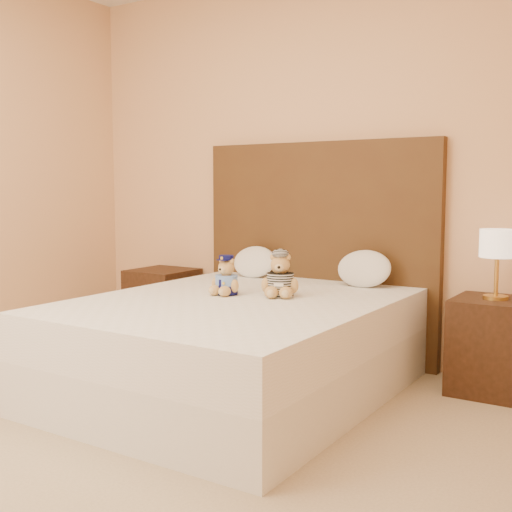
{
  "coord_description": "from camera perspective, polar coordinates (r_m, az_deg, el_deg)",
  "views": [
    {
      "loc": [
        2.05,
        -1.79,
        1.18
      ],
      "look_at": [
        -0.03,
        1.45,
        0.77
      ],
      "focal_mm": 45.0,
      "sensor_mm": 36.0,
      "label": 1
    }
  ],
  "objects": [
    {
      "name": "ground",
      "position": [
        2.96,
        -15.59,
        -17.67
      ],
      "size": [
        4.0,
        4.5,
        0.0
      ],
      "primitive_type": "cube",
      "color": "tan",
      "rests_on": "ground"
    },
    {
      "name": "room_walls",
      "position": [
        3.1,
        -9.97,
        17.62
      ],
      "size": [
        4.04,
        4.52,
        2.72
      ],
      "color": "#E1AA7B",
      "rests_on": "ground"
    },
    {
      "name": "bed",
      "position": [
        3.73,
        -1.73,
        -8.0
      ],
      "size": [
        1.6,
        2.0,
        0.55
      ],
      "color": "white",
      "rests_on": "ground"
    },
    {
      "name": "headboard",
      "position": [
        4.51,
        5.5,
        0.53
      ],
      "size": [
        1.75,
        0.08,
        1.5
      ],
      "primitive_type": "cube",
      "color": "#482E15",
      "rests_on": "ground"
    },
    {
      "name": "nightstand_left",
      "position": [
        5.1,
        -8.29,
        -4.26
      ],
      "size": [
        0.45,
        0.45,
        0.55
      ],
      "primitive_type": "cube",
      "color": "#3D2013",
      "rests_on": "ground"
    },
    {
      "name": "nightstand_right",
      "position": [
        3.98,
        20.37,
        -7.51
      ],
      "size": [
        0.45,
        0.45,
        0.55
      ],
      "primitive_type": "cube",
      "color": "#3D2013",
      "rests_on": "ground"
    },
    {
      "name": "lamp",
      "position": [
        3.89,
        20.68,
        0.75
      ],
      "size": [
        0.2,
        0.2,
        0.4
      ],
      "color": "gold",
      "rests_on": "nightstand_right"
    },
    {
      "name": "teddy_police",
      "position": [
        3.81,
        -2.65,
        -1.72
      ],
      "size": [
        0.21,
        0.2,
        0.23
      ],
      "primitive_type": null,
      "rotation": [
        0.0,
        0.0,
        -0.04
      ],
      "color": "#B08544",
      "rests_on": "bed"
    },
    {
      "name": "teddy_prisoner",
      "position": [
        3.74,
        2.17,
        -1.67
      ],
      "size": [
        0.3,
        0.29,
        0.26
      ],
      "primitive_type": null,
      "rotation": [
        0.0,
        0.0,
        0.41
      ],
      "color": "#B08544",
      "rests_on": "bed"
    },
    {
      "name": "pillow_left",
      "position": [
        4.57,
        -0.15,
        -0.39
      ],
      "size": [
        0.34,
        0.22,
        0.24
      ],
      "primitive_type": "ellipsoid",
      "color": "white",
      "rests_on": "bed"
    },
    {
      "name": "pillow_right",
      "position": [
        4.18,
        9.59,
        -0.96
      ],
      "size": [
        0.36,
        0.24,
        0.26
      ],
      "primitive_type": "ellipsoid",
      "color": "white",
      "rests_on": "bed"
    }
  ]
}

